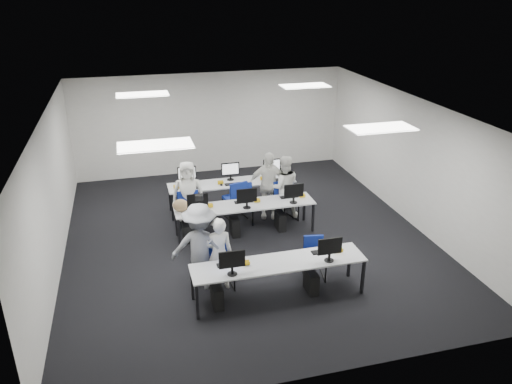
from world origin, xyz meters
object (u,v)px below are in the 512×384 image
object	(u,v)px
chair_2	(189,217)
photographer	(200,247)
desk_front	(279,265)
student_3	(268,185)
chair_1	(314,265)
desk_mid	(245,207)
student_1	(284,187)
student_2	(188,193)
chair_3	(243,210)
chair_4	(286,208)
student_0	(219,254)
chair_0	(221,274)
chair_7	(284,202)
chair_6	(235,205)
chair_5	(188,211)

from	to	relation	value
chair_2	photographer	size ratio (longest dim) A/B	0.53
desk_front	student_3	xyz separation A→B (m)	(0.76, 3.33, 0.16)
chair_1	chair_2	distance (m)	3.44
desk_mid	chair_1	distance (m)	2.36
student_1	student_2	xyz separation A→B (m)	(-2.31, 0.23, -0.01)
chair_1	chair_3	size ratio (longest dim) A/B	0.88
student_1	student_2	world-z (taller)	student_1
chair_4	chair_3	bearing A→B (deg)	154.95
student_3	photographer	xyz separation A→B (m)	(-2.08, -2.63, 0.02)
chair_2	chair_1	bearing A→B (deg)	-32.72
chair_1	student_1	bearing A→B (deg)	94.36
student_0	chair_4	bearing A→B (deg)	-132.52
desk_mid	chair_4	distance (m)	1.27
student_0	student_3	world-z (taller)	student_3
desk_mid	chair_1	xyz separation A→B (m)	(0.88, -2.15, -0.42)
chair_0	student_0	xyz separation A→B (m)	(-0.04, -0.03, 0.46)
chair_0	student_1	world-z (taller)	student_1
chair_0	chair_4	xyz separation A→B (m)	(2.09, 2.48, 0.02)
student_3	desk_front	bearing A→B (deg)	-88.93
desk_mid	student_1	size ratio (longest dim) A/B	2.02
chair_7	chair_0	bearing A→B (deg)	-108.61
chair_2	chair_6	distance (m)	1.24
chair_3	chair_4	distance (m)	1.04
chair_0	student_0	size ratio (longest dim) A/B	0.60
chair_1	chair_2	xyz separation A→B (m)	(-2.11, 2.72, 0.03)
chair_5	desk_front	bearing A→B (deg)	-57.17
student_3	chair_0	bearing A→B (deg)	-108.10
chair_0	chair_5	bearing A→B (deg)	89.98
photographer	chair_2	bearing A→B (deg)	-76.07
chair_5	student_0	world-z (taller)	student_0
desk_mid	student_1	xyz separation A→B (m)	(1.13, 0.64, 0.11)
chair_1	chair_5	distance (m)	3.74
desk_mid	student_2	xyz separation A→B (m)	(-1.18, 0.86, 0.10)
chair_1	student_3	xyz separation A→B (m)	(-0.12, 2.89, 0.57)
chair_3	chair_6	bearing A→B (deg)	124.43
chair_0	chair_7	bearing A→B (deg)	47.84
desk_front	photographer	size ratio (longest dim) A/B	1.86
chair_6	chair_7	bearing A→B (deg)	-18.45
chair_1	student_0	world-z (taller)	student_0
desk_mid	chair_1	bearing A→B (deg)	-67.85
chair_7	photographer	xyz separation A→B (m)	(-2.54, -2.73, 0.57)
student_3	photographer	distance (m)	3.36
chair_6	chair_7	xyz separation A→B (m)	(1.25, -0.07, -0.02)
chair_5	student_0	distance (m)	3.04
desk_front	chair_4	xyz separation A→B (m)	(1.13, 3.06, -0.38)
chair_5	student_3	world-z (taller)	student_3
chair_0	student_1	bearing A→B (deg)	47.12
chair_7	student_0	bearing A→B (deg)	-108.84
chair_4	chair_7	size ratio (longest dim) A/B	1.04
chair_5	student_1	bearing A→B (deg)	6.45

